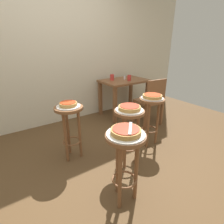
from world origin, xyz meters
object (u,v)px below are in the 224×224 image
(dining_table, at_px, (124,86))
(pizza_server_knife, at_px, (130,128))
(stool_rear, at_px, (70,122))
(condiment_shaker, at_px, (125,78))
(stool_foreground, at_px, (125,155))
(stool_leftside, at_px, (151,112))
(wooden_chair, at_px, (151,100))
(serving_plate_foreground, at_px, (126,134))
(cup_far_edge, at_px, (112,77))
(pizza_foreground, at_px, (126,131))
(serving_plate_middle, at_px, (129,110))
(stool_middle, at_px, (129,126))
(serving_plate_rear, at_px, (68,106))
(cup_near_edge, at_px, (129,78))
(pizza_middle, at_px, (130,108))
(pizza_rear, at_px, (68,104))
(serving_plate_leftside, at_px, (152,98))
(pizza_leftside, at_px, (152,96))

(dining_table, xyz_separation_m, pizza_server_knife, (-1.31, -1.75, 0.17))
(stool_rear, distance_m, condiment_shaker, 1.75)
(stool_foreground, distance_m, stool_leftside, 1.10)
(stool_leftside, bearing_deg, wooden_chair, 43.75)
(serving_plate_foreground, distance_m, cup_far_edge, 2.14)
(pizza_foreground, relative_size, serving_plate_middle, 0.81)
(stool_middle, relative_size, cup_far_edge, 6.22)
(pizza_foreground, distance_m, stool_rear, 0.96)
(serving_plate_rear, distance_m, condiment_shaker, 1.73)
(stool_leftside, height_order, stool_rear, same)
(cup_near_edge, bearing_deg, wooden_chair, -86.02)
(stool_leftside, xyz_separation_m, pizza_server_knife, (-0.90, -0.61, 0.26))
(pizza_foreground, xyz_separation_m, pizza_middle, (0.38, 0.41, 0.00))
(pizza_middle, distance_m, pizza_rear, 0.72)
(pizza_foreground, xyz_separation_m, stool_leftside, (0.93, 0.59, -0.23))
(stool_leftside, height_order, pizza_rear, pizza_rear)
(cup_near_edge, relative_size, cup_far_edge, 0.95)
(pizza_server_knife, bearing_deg, cup_near_edge, 2.99)
(pizza_middle, bearing_deg, serving_plate_rear, 135.72)
(serving_plate_middle, xyz_separation_m, pizza_rear, (-0.52, 0.51, 0.03))
(pizza_middle, distance_m, serving_plate_leftside, 0.57)
(pizza_foreground, distance_m, wooden_chair, 1.79)
(pizza_foreground, height_order, serving_plate_middle, pizza_foreground)
(pizza_middle, bearing_deg, cup_near_edge, 50.52)
(pizza_rear, bearing_deg, pizza_middle, -44.28)
(serving_plate_rear, height_order, cup_far_edge, cup_far_edge)
(stool_middle, height_order, pizza_server_knife, pizza_server_knife)
(serving_plate_rear, bearing_deg, pizza_leftside, -17.30)
(serving_plate_rear, bearing_deg, condiment_shaker, 29.13)
(pizza_server_knife, bearing_deg, cup_far_edge, 11.91)
(serving_plate_middle, bearing_deg, stool_leftside, 17.65)
(stool_middle, distance_m, pizza_middle, 0.23)
(stool_foreground, relative_size, serving_plate_foreground, 2.17)
(pizza_rear, relative_size, wooden_chair, 0.24)
(stool_foreground, xyz_separation_m, serving_plate_leftside, (0.93, 0.59, 0.20))
(serving_plate_rear, distance_m, cup_near_edge, 1.67)
(serving_plate_rear, height_order, dining_table, dining_table)
(pizza_rear, relative_size, dining_table, 0.23)
(cup_near_edge, bearing_deg, pizza_leftside, -113.42)
(stool_foreground, xyz_separation_m, wooden_chair, (1.42, 1.05, -0.04))
(stool_foreground, distance_m, cup_near_edge, 2.14)
(stool_rear, bearing_deg, pizza_leftside, -17.30)
(condiment_shaker, bearing_deg, serving_plate_leftside, -110.85)
(serving_plate_middle, height_order, pizza_middle, pizza_middle)
(serving_plate_leftside, height_order, stool_rear, serving_plate_leftside)
(serving_plate_leftside, bearing_deg, pizza_rear, 162.70)
(serving_plate_leftside, height_order, serving_plate_rear, same)
(stool_middle, height_order, condiment_shaker, condiment_shaker)
(serving_plate_foreground, distance_m, stool_rear, 0.95)
(stool_foreground, distance_m, pizza_foreground, 0.23)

